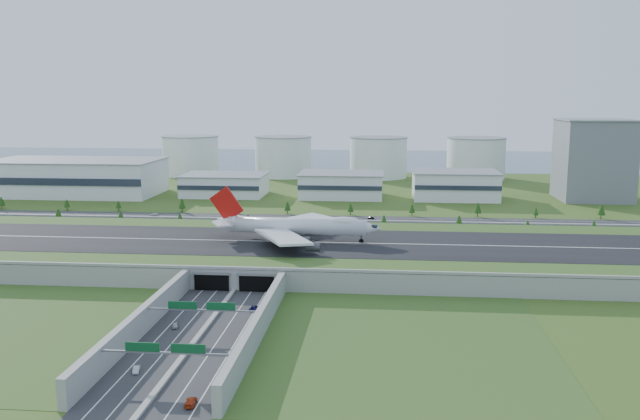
# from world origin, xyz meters

# --- Properties ---
(ground) EXTENTS (1200.00, 1200.00, 0.00)m
(ground) POSITION_xyz_m (0.00, 0.00, 0.00)
(ground) COLOR #324716
(ground) RESTS_ON ground
(airfield_deck) EXTENTS (520.00, 100.00, 9.20)m
(airfield_deck) POSITION_xyz_m (0.00, -0.09, 4.12)
(airfield_deck) COLOR gray
(airfield_deck) RESTS_ON ground
(underpass_road) EXTENTS (38.80, 120.40, 8.00)m
(underpass_road) POSITION_xyz_m (0.00, -99.42, 3.43)
(underpass_road) COLOR #28282B
(underpass_road) RESTS_ON ground
(sign_gantry_near) EXTENTS (38.70, 0.70, 9.80)m
(sign_gantry_near) POSITION_xyz_m (0.00, -95.04, 6.95)
(sign_gantry_near) COLOR gray
(sign_gantry_near) RESTS_ON ground
(sign_gantry_far) EXTENTS (38.70, 0.70, 9.80)m
(sign_gantry_far) POSITION_xyz_m (0.00, -130.04, 6.95)
(sign_gantry_far) COLOR gray
(sign_gantry_far) RESTS_ON ground
(north_expressway) EXTENTS (560.00, 36.00, 0.12)m
(north_expressway) POSITION_xyz_m (0.00, 95.00, 0.06)
(north_expressway) COLOR #28282B
(north_expressway) RESTS_ON ground
(tree_row) EXTENTS (503.30, 48.73, 8.48)m
(tree_row) POSITION_xyz_m (12.72, 95.85, 4.71)
(tree_row) COLOR #3D2819
(tree_row) RESTS_ON ground
(hangar_west) EXTENTS (120.00, 60.00, 25.00)m
(hangar_west) POSITION_xyz_m (-170.00, 185.00, 12.50)
(hangar_west) COLOR silver
(hangar_west) RESTS_ON ground
(hangar_mid_a) EXTENTS (58.00, 42.00, 15.00)m
(hangar_mid_a) POSITION_xyz_m (-60.00, 190.00, 7.50)
(hangar_mid_a) COLOR silver
(hangar_mid_a) RESTS_ON ground
(hangar_mid_b) EXTENTS (58.00, 42.00, 17.00)m
(hangar_mid_b) POSITION_xyz_m (25.00, 190.00, 8.50)
(hangar_mid_b) COLOR silver
(hangar_mid_b) RESTS_ON ground
(hangar_mid_c) EXTENTS (58.00, 42.00, 19.00)m
(hangar_mid_c) POSITION_xyz_m (105.00, 190.00, 9.50)
(hangar_mid_c) COLOR silver
(hangar_mid_c) RESTS_ON ground
(office_tower) EXTENTS (46.00, 46.00, 55.00)m
(office_tower) POSITION_xyz_m (200.00, 195.00, 27.50)
(office_tower) COLOR slate
(office_tower) RESTS_ON ground
(fuel_tank_a) EXTENTS (50.00, 50.00, 35.00)m
(fuel_tank_a) POSITION_xyz_m (-120.00, 310.00, 17.50)
(fuel_tank_a) COLOR silver
(fuel_tank_a) RESTS_ON ground
(fuel_tank_b) EXTENTS (50.00, 50.00, 35.00)m
(fuel_tank_b) POSITION_xyz_m (-35.00, 310.00, 17.50)
(fuel_tank_b) COLOR silver
(fuel_tank_b) RESTS_ON ground
(fuel_tank_c) EXTENTS (50.00, 50.00, 35.00)m
(fuel_tank_c) POSITION_xyz_m (50.00, 310.00, 17.50)
(fuel_tank_c) COLOR silver
(fuel_tank_c) RESTS_ON ground
(fuel_tank_d) EXTENTS (50.00, 50.00, 35.00)m
(fuel_tank_d) POSITION_xyz_m (135.00, 310.00, 17.50)
(fuel_tank_d) COLOR silver
(fuel_tank_d) RESTS_ON ground
(bay_water) EXTENTS (1200.00, 260.00, 0.06)m
(bay_water) POSITION_xyz_m (0.00, 480.00, 0.03)
(bay_water) COLOR #324860
(bay_water) RESTS_ON ground
(boeing_747) EXTENTS (78.06, 73.59, 24.12)m
(boeing_747) POSITION_xyz_m (16.23, 3.20, 14.80)
(boeing_747) COLOR silver
(boeing_747) RESTS_ON airfield_deck
(car_0) EXTENTS (2.82, 4.70, 1.50)m
(car_0) POSITION_xyz_m (-9.63, -91.75, 0.87)
(car_0) COLOR #B0AFB4
(car_0) RESTS_ON ground
(car_1) EXTENTS (2.54, 4.68, 1.46)m
(car_1) POSITION_xyz_m (-9.34, -126.41, 0.85)
(car_1) COLOR silver
(car_1) RESTS_ON ground
(car_2) EXTENTS (2.91, 5.55, 1.49)m
(car_2) POSITION_xyz_m (11.68, -72.13, 0.87)
(car_2) COLOR #0E0E47
(car_2) RESTS_ON ground
(car_3) EXTENTS (2.84, 5.95, 1.67)m
(car_3) POSITION_xyz_m (10.37, -143.93, 0.96)
(car_3) COLOR #AF3410
(car_3) RESTS_ON ground
(car_4) EXTENTS (4.17, 2.42, 1.34)m
(car_4) POSITION_xyz_m (-101.09, 86.08, 0.79)
(car_4) COLOR #535358
(car_4) RESTS_ON ground
(car_5) EXTENTS (4.21, 1.75, 1.36)m
(car_5) POSITION_xyz_m (47.93, 102.91, 0.80)
(car_5) COLOR black
(car_5) RESTS_ON ground
(car_6) EXTENTS (5.41, 3.87, 1.37)m
(car_6) POSITION_xyz_m (149.86, 84.72, 0.80)
(car_6) COLOR #AFAFB4
(car_6) RESTS_ON ground
(car_7) EXTENTS (5.33, 2.61, 1.49)m
(car_7) POSITION_xyz_m (-83.11, 101.90, 0.87)
(car_7) COLOR silver
(car_7) RESTS_ON ground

